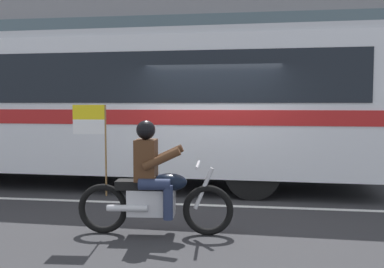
% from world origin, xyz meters
% --- Properties ---
extents(ground_plane, '(60.00, 60.00, 0.00)m').
position_xyz_m(ground_plane, '(0.00, 0.00, 0.00)').
color(ground_plane, '#2B2B2D').
extents(sidewalk_curb, '(28.00, 3.80, 0.15)m').
position_xyz_m(sidewalk_curb, '(0.00, 5.10, 0.07)').
color(sidewalk_curb, gray).
rests_on(sidewalk_curb, ground_plane).
extents(lane_center_stripe, '(26.60, 0.14, 0.01)m').
position_xyz_m(lane_center_stripe, '(0.00, -0.60, 0.00)').
color(lane_center_stripe, silver).
rests_on(lane_center_stripe, ground_plane).
extents(transit_bus, '(11.26, 2.88, 3.22)m').
position_xyz_m(transit_bus, '(-2.33, 1.19, 1.88)').
color(transit_bus, silver).
rests_on(transit_bus, ground_plane).
extents(motorcycle_with_rider, '(2.19, 0.64, 1.78)m').
position_xyz_m(motorcycle_with_rider, '(-0.57, -2.40, 0.67)').
color(motorcycle_with_rider, black).
rests_on(motorcycle_with_rider, ground_plane).
extents(fire_hydrant, '(0.22, 0.30, 0.75)m').
position_xyz_m(fire_hydrant, '(-3.41, 4.10, 0.52)').
color(fire_hydrant, gold).
rests_on(fire_hydrant, sidewalk_curb).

